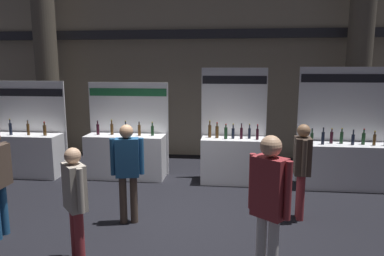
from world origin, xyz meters
The scene contains 10 objects.
ground_plane centered at (0.00, 0.00, 0.00)m, with size 28.97×28.97×0.00m, color black.
hall_colonnade centered at (0.00, 4.38, 3.13)m, with size 14.48×1.31×6.30m.
exhibitor_booth_0 centered at (-3.95, 2.02, 0.59)m, with size 1.90×0.66×2.25m.
exhibitor_booth_1 centered at (-1.47, 2.14, 0.59)m, with size 1.92×0.66×2.22m.
exhibitor_booth_2 centered at (1.03, 2.07, 0.63)m, with size 1.48×0.66×2.57m.
exhibitor_booth_3 centered at (3.43, 1.99, 0.62)m, with size 1.97×0.66×2.59m.
visitor_3 centered at (2.17, 0.22, 0.98)m, with size 0.27×0.50×1.65m.
visitor_4 centered at (-0.70, -0.27, 0.99)m, with size 0.54×0.29×1.67m.
visitor_5 centered at (1.42, -1.80, 1.11)m, with size 0.45×0.40×1.84m.
visitor_6 centered at (-1.01, -1.57, 0.93)m, with size 0.41×0.42×1.58m.
Camera 1 is at (0.97, -5.71, 2.60)m, focal length 33.01 mm.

